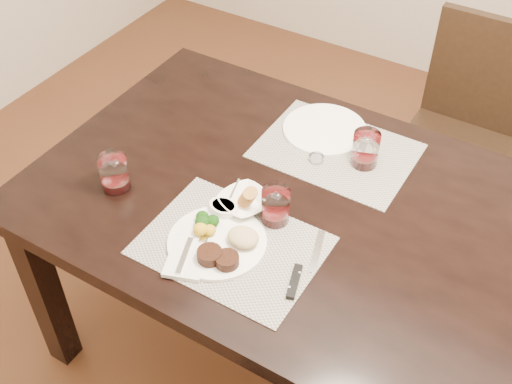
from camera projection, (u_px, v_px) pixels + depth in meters
The scene contains 15 objects.
ground_plane at pixel (350, 381), 2.22m from camera, with size 4.50×4.50×0.00m, color #4F2A19.
dining_table at pixel (374, 254), 1.76m from camera, with size 2.00×1.00×0.75m.
chair_far at pixel (467, 125), 2.45m from camera, with size 0.42×0.42×0.90m.
placemat_near at pixel (232, 246), 1.67m from camera, with size 0.46×0.34×0.00m, color gray.
placemat_far at pixel (336, 151), 1.95m from camera, with size 0.46×0.34×0.00m, color gray.
dinner_plate at pixel (220, 242), 1.65m from camera, with size 0.26×0.26×0.05m.
napkin_fork at pixel (190, 252), 1.64m from camera, with size 0.15×0.20×0.02m.
steak_knife at pixel (300, 274), 1.59m from camera, with size 0.06×0.25×0.01m.
cracker_bowl at pixel (245, 202), 1.76m from camera, with size 0.17×0.17×0.06m.
sauce_ramekin at pixel (224, 208), 1.74m from camera, with size 0.08×0.12×0.06m.
wine_glass_near at pixel (275, 207), 1.70m from camera, with size 0.08×0.08×0.10m.
far_plate at pixel (325, 129), 2.01m from camera, with size 0.26×0.26×0.01m, color white.
wine_glass_far at pixel (365, 151), 1.87m from camera, with size 0.08×0.08×0.11m.
wine_glass_side at pixel (114, 174), 1.80m from camera, with size 0.08×0.08×0.11m.
salt_cellar at pixel (316, 159), 1.91m from camera, with size 0.05×0.05×0.02m.
Camera 1 is at (0.32, -1.16, 2.00)m, focal length 45.00 mm.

